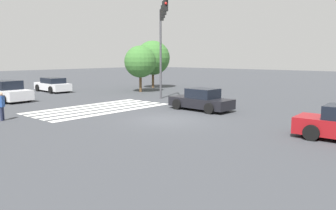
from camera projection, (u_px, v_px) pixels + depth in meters
ground_plane at (168, 120)px, 18.44m from camera, size 150.44×150.44×0.00m
crosswalk_markings at (100, 108)px, 22.53m from camera, size 9.54×4.40×0.01m
traffic_signal_mast at (162, 28)px, 24.28m from camera, size 5.71×5.71×7.38m
car_0 at (7, 92)px, 26.15m from camera, size 2.43×4.64×1.65m
car_1 at (201, 100)px, 21.71m from camera, size 2.08×4.38×1.46m
car_4 at (53, 85)px, 33.32m from camera, size 2.26×4.95×1.43m
pedestrian at (2, 105)px, 18.09m from camera, size 0.41×0.41×1.58m
tree_corner_a at (140, 62)px, 32.83m from camera, size 3.20×3.20×4.66m
tree_corner_b at (153, 58)px, 37.22m from camera, size 3.88×3.88×5.36m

